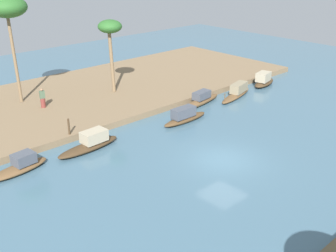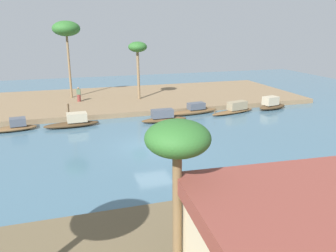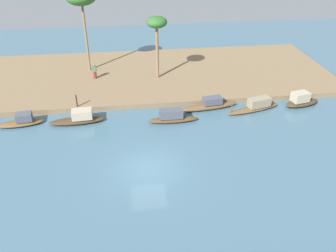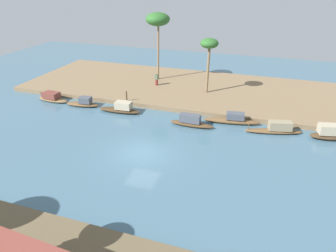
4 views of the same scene
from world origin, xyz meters
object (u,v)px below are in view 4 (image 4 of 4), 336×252
(mooring_post, at_px, (127,96))
(palm_tree_left_near, at_px, (209,46))
(sampan_with_tall_canopy, at_px, (52,98))
(person_on_near_bank, at_px, (157,80))
(sampan_with_red_awning, at_px, (232,120))
(sampan_open_hull, at_px, (121,109))
(sampan_foreground, at_px, (83,103))
(sampan_upstream_small, at_px, (276,129))
(palm_tree_left_far, at_px, (158,20))
(sampan_midstream, at_px, (191,122))
(sampan_near_left_bank, at_px, (329,134))

(mooring_post, relative_size, palm_tree_left_near, 0.18)
(sampan_with_tall_canopy, distance_m, person_on_near_bank, 12.36)
(sampan_with_tall_canopy, height_order, sampan_with_red_awning, sampan_with_red_awning)
(sampan_open_hull, distance_m, sampan_foreground, 4.63)
(person_on_near_bank, bearing_deg, sampan_upstream_small, -16.42)
(sampan_with_tall_canopy, relative_size, sampan_open_hull, 0.84)
(sampan_open_hull, bearing_deg, person_on_near_bank, -99.80)
(sampan_with_red_awning, height_order, mooring_post, mooring_post)
(sampan_foreground, xyz_separation_m, sampan_with_red_awning, (-15.91, -0.73, 0.04))
(sampan_open_hull, relative_size, palm_tree_left_far, 0.55)
(sampan_midstream, bearing_deg, sampan_with_red_awning, -153.26)
(sampan_with_tall_canopy, bearing_deg, palm_tree_left_near, -151.83)
(sampan_with_tall_canopy, distance_m, sampan_foreground, 4.15)
(sampan_upstream_small, bearing_deg, person_on_near_bank, -42.61)
(sampan_with_tall_canopy, bearing_deg, sampan_near_left_bank, -175.77)
(sampan_foreground, xyz_separation_m, sampan_midstream, (-12.33, 1.09, 0.10))
(sampan_upstream_small, xyz_separation_m, sampan_midstream, (7.60, 1.10, 0.04))
(sampan_with_tall_canopy, distance_m, sampan_open_hull, 8.78)
(mooring_post, bearing_deg, palm_tree_left_near, -143.78)
(sampan_foreground, relative_size, sampan_with_red_awning, 0.70)
(sampan_foreground, relative_size, sampan_near_left_bank, 1.07)
(sampan_with_tall_canopy, relative_size, sampan_with_red_awning, 0.71)
(person_on_near_bank, height_order, palm_tree_left_far, palm_tree_left_far)
(sampan_near_left_bank, bearing_deg, mooring_post, -16.71)
(sampan_open_hull, bearing_deg, sampan_midstream, 170.55)
(sampan_near_left_bank, xyz_separation_m, palm_tree_left_far, (19.41, -10.16, 7.34))
(palm_tree_left_far, bearing_deg, palm_tree_left_near, 156.96)
(sampan_near_left_bank, relative_size, mooring_post, 3.16)
(palm_tree_left_far, bearing_deg, sampan_with_tall_canopy, 48.65)
(sampan_near_left_bank, distance_m, palm_tree_left_far, 23.10)
(sampan_open_hull, xyz_separation_m, sampan_midstream, (-7.70, 0.83, 0.03))
(sampan_with_tall_canopy, distance_m, sampan_upstream_small, 24.07)
(sampan_foreground, xyz_separation_m, palm_tree_left_far, (-4.87, -10.45, 7.49))
(sampan_upstream_small, distance_m, palm_tree_left_far, 19.77)
(sampan_open_hull, distance_m, person_on_near_bank, 8.18)
(mooring_post, xyz_separation_m, palm_tree_left_far, (-0.54, -8.63, 6.82))
(sampan_open_hull, bearing_deg, sampan_with_tall_canopy, -6.34)
(sampan_upstream_small, height_order, sampan_near_left_bank, sampan_near_left_bank)
(sampan_near_left_bank, relative_size, person_on_near_bank, 2.29)
(sampan_with_tall_canopy, relative_size, person_on_near_bank, 2.51)
(person_on_near_bank, bearing_deg, sampan_with_red_awning, -22.30)
(sampan_foreground, height_order, palm_tree_left_near, palm_tree_left_near)
(sampan_with_red_awning, xyz_separation_m, palm_tree_left_far, (11.04, -9.73, 7.45))
(palm_tree_left_near, bearing_deg, sampan_near_left_bank, 149.86)
(sampan_foreground, bearing_deg, sampan_midstream, 167.65)
(sampan_with_red_awning, bearing_deg, sampan_near_left_bank, 169.02)
(sampan_near_left_bank, relative_size, palm_tree_left_far, 0.43)
(sampan_upstream_small, height_order, sampan_midstream, sampan_midstream)
(sampan_with_tall_canopy, relative_size, palm_tree_left_near, 0.63)
(mooring_post, bearing_deg, sampan_foreground, 22.85)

